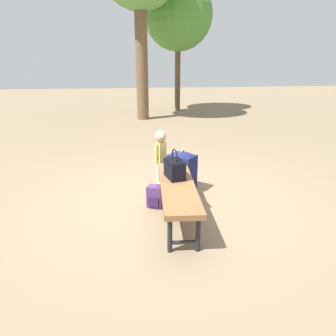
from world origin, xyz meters
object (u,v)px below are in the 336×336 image
Objects in this scene: child_standing at (161,149)px; tree_far at (178,15)px; backpack_large at (182,170)px; park_bench at (178,188)px; handbag at (175,168)px; backpack_small at (155,195)px.

tree_far is at bearing -11.94° from child_standing.
child_standing is 1.36× the size of backpack_large.
handbag is (0.20, 0.00, 0.18)m from park_bench.
park_bench is 0.35× the size of tree_far.
tree_far reaches higher than park_bench.
backpack_large is (-0.31, -0.27, -0.25)m from child_standing.
child_standing is 8.42m from tree_far.
child_standing is 2.54× the size of backpack_small.
backpack_small is 0.07× the size of tree_far.
tree_far is (8.71, -1.58, 2.86)m from handbag.
backpack_small is 9.34m from tree_far.
backpack_large is at bearing 170.40° from tree_far.
tree_far is at bearing -11.95° from backpack_small.
handbag is 0.49m from backpack_small.
tree_far is (8.56, -1.81, 3.27)m from backpack_small.
backpack_small is (-0.50, 0.45, -0.14)m from backpack_large.
backpack_large is at bearing -14.34° from park_bench.
tree_far is (8.06, -1.36, 3.12)m from backpack_large.
park_bench is 2.62× the size of backpack_large.
handbag reaches higher than backpack_small.
child_standing is (0.97, 0.05, -0.02)m from handbag.
tree_far is at bearing -9.60° from backpack_large.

